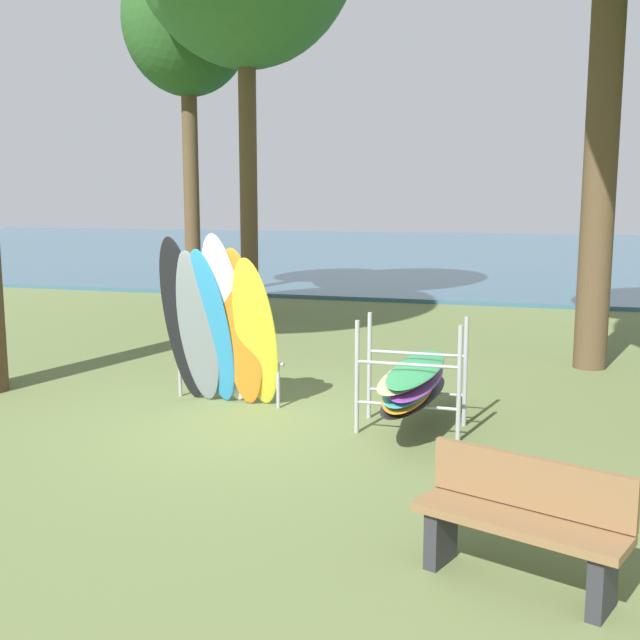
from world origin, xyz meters
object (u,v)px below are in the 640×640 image
leaning_board_pile (218,327)px  park_bench (522,519)px  tree_far_right_back (187,24)px  board_storage_rack (413,381)px

leaning_board_pile → park_bench: size_ratio=1.48×
tree_far_right_back → board_storage_rack: bearing=-52.0°
tree_far_right_back → leaning_board_pile: (4.52, -8.67, -5.55)m
leaning_board_pile → park_bench: bearing=-43.2°
leaning_board_pile → board_storage_rack: bearing=-6.0°
park_bench → board_storage_rack: bearing=111.6°
tree_far_right_back → board_storage_rack: 12.81m
park_bench → tree_far_right_back: bearing=124.1°
tree_far_right_back → board_storage_rack: (6.96, -8.92, -5.99)m
park_bench → leaning_board_pile: bearing=136.8°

